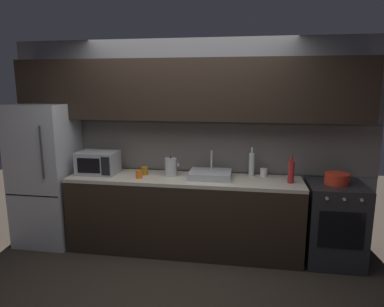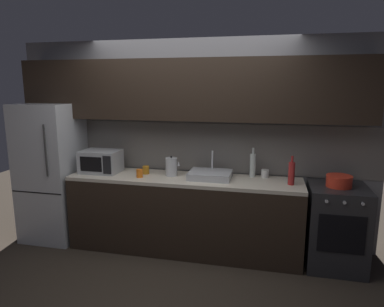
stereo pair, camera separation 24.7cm
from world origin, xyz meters
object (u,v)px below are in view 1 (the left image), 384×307
object	(u,v)px
kettle	(171,167)
microwave	(98,163)
wine_bottle_clear	(252,164)
mug_orange	(139,174)
refrigerator	(47,174)
oven_range	(334,223)
mug_white	(264,172)
wine_bottle_red	(291,172)
mug_amber	(145,171)
cooking_pot	(337,179)

from	to	relation	value
kettle	microwave	bearing A→B (deg)	-178.39
wine_bottle_clear	mug_orange	world-z (taller)	wine_bottle_clear
refrigerator	oven_range	world-z (taller)	refrigerator
kettle	mug_white	xyz separation A→B (m)	(1.08, 0.17, -0.06)
kettle	wine_bottle_red	world-z (taller)	wine_bottle_red
mug_orange	mug_amber	bearing A→B (deg)	83.85
mug_amber	cooking_pot	size ratio (longest dim) A/B	0.37
oven_range	mug_orange	bearing A→B (deg)	-177.13
oven_range	mug_orange	distance (m)	2.25
microwave	kettle	bearing A→B (deg)	1.61
mug_orange	microwave	bearing A→B (deg)	166.77
mug_amber	wine_bottle_clear	bearing A→B (deg)	6.72
wine_bottle_red	cooking_pot	xyz separation A→B (m)	(0.49, 0.03, -0.07)
microwave	mug_orange	world-z (taller)	microwave
microwave	wine_bottle_red	xyz separation A→B (m)	(2.25, -0.05, -0.01)
kettle	wine_bottle_red	xyz separation A→B (m)	(1.36, -0.08, 0.02)
oven_range	cooking_pot	bearing A→B (deg)	166.84
mug_white	mug_orange	bearing A→B (deg)	-167.31
oven_range	mug_orange	world-z (taller)	mug_orange
microwave	mug_white	world-z (taller)	microwave
oven_range	mug_orange	size ratio (longest dim) A/B	9.48
mug_amber	oven_range	bearing A→B (deg)	-1.40
oven_range	kettle	size ratio (longest dim) A/B	3.77
wine_bottle_clear	refrigerator	bearing A→B (deg)	-175.44
mug_orange	mug_amber	xyz separation A→B (m)	(0.02, 0.16, 0.00)
refrigerator	oven_range	distance (m)	3.45
wine_bottle_clear	mug_orange	bearing A→B (deg)	-166.28
wine_bottle_clear	microwave	bearing A→B (deg)	-174.32
wine_bottle_red	mug_amber	world-z (taller)	wine_bottle_red
mug_white	oven_range	bearing A→B (deg)	-15.17
oven_range	cooking_pot	world-z (taller)	cooking_pot
refrigerator	mug_orange	distance (m)	1.24
kettle	wine_bottle_red	size ratio (longest dim) A/B	0.76
mug_orange	refrigerator	bearing A→B (deg)	174.83
mug_orange	mug_white	size ratio (longest dim) A/B	1.03
microwave	wine_bottle_clear	bearing A→B (deg)	5.68
kettle	mug_orange	size ratio (longest dim) A/B	2.52
microwave	mug_amber	distance (m)	0.58
wine_bottle_red	cooking_pot	bearing A→B (deg)	4.03
mug_white	mug_amber	bearing A→B (deg)	-173.63
mug_amber	cooking_pot	distance (m)	2.17
microwave	mug_orange	bearing A→B (deg)	-13.23
wine_bottle_red	mug_orange	bearing A→B (deg)	-177.40
oven_range	wine_bottle_red	bearing A→B (deg)	-176.18
mug_amber	wine_bottle_red	bearing A→B (deg)	-2.93
microwave	mug_amber	xyz separation A→B (m)	(0.57, 0.03, -0.09)
microwave	mug_orange	distance (m)	0.57
kettle	mug_orange	bearing A→B (deg)	-155.56
mug_orange	mug_amber	size ratio (longest dim) A/B	0.98
wine_bottle_red	mug_white	distance (m)	0.38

